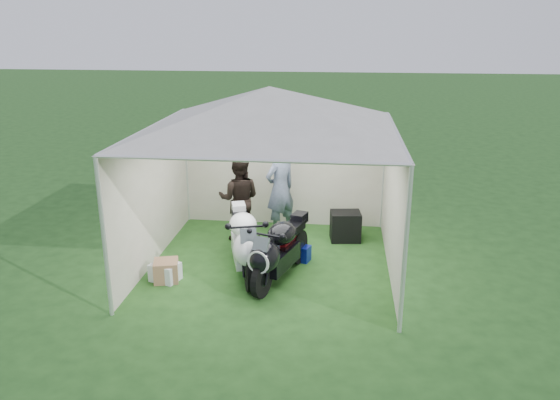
% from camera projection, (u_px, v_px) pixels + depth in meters
% --- Properties ---
extents(ground, '(80.00, 80.00, 0.00)m').
position_uv_depth(ground, '(270.00, 263.00, 9.39)').
color(ground, '#1F4619').
rests_on(ground, ground).
extents(canopy_tent, '(5.66, 5.66, 3.00)m').
position_uv_depth(canopy_tent, '(270.00, 113.00, 8.63)').
color(canopy_tent, silver).
rests_on(canopy_tent, ground).
extents(motorcycle_white, '(0.85, 2.00, 1.01)m').
position_uv_depth(motorcycle_white, '(244.00, 241.00, 8.84)').
color(motorcycle_white, black).
rests_on(motorcycle_white, ground).
extents(motorcycle_black, '(0.86, 1.90, 0.97)m').
position_uv_depth(motorcycle_black, '(278.00, 250.00, 8.56)').
color(motorcycle_black, black).
rests_on(motorcycle_black, ground).
extents(paddock_stand, '(0.41, 0.33, 0.27)m').
position_uv_depth(paddock_stand, '(299.00, 253.00, 9.46)').
color(paddock_stand, '#1526C9').
rests_on(paddock_stand, ground).
extents(person_dark_jacket, '(0.80, 0.63, 1.63)m').
position_uv_depth(person_dark_jacket, '(239.00, 199.00, 10.16)').
color(person_dark_jacket, black).
rests_on(person_dark_jacket, ground).
extents(person_blue_jacket, '(0.78, 0.78, 1.83)m').
position_uv_depth(person_blue_jacket, '(280.00, 189.00, 10.45)').
color(person_blue_jacket, slate).
rests_on(person_blue_jacket, ground).
extents(equipment_box, '(0.61, 0.51, 0.55)m').
position_uv_depth(equipment_box, '(345.00, 226.00, 10.32)').
color(equipment_box, black).
rests_on(equipment_box, ground).
extents(crate_0, '(0.51, 0.45, 0.29)m').
position_uv_depth(crate_0, '(165.00, 272.00, 8.72)').
color(crate_0, silver).
rests_on(crate_0, ground).
extents(crate_1, '(0.46, 0.46, 0.34)m').
position_uv_depth(crate_1, '(166.00, 271.00, 8.70)').
color(crate_1, '#926A4A').
rests_on(crate_1, ground).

